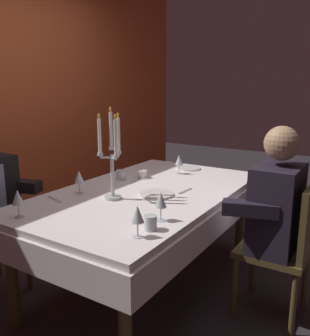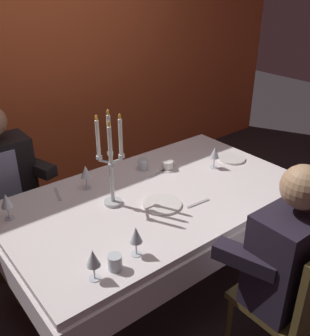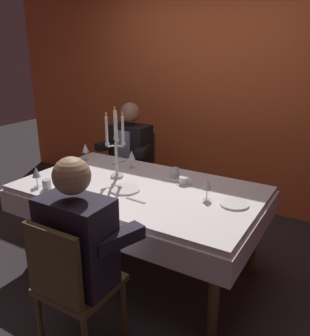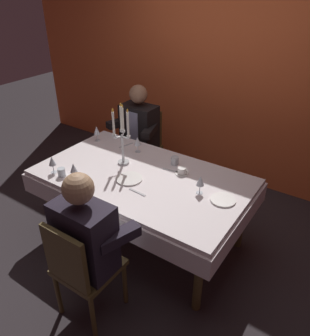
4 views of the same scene
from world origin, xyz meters
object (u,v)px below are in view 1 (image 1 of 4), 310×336
at_px(dinner_plate_0, 189,168).
at_px(wine_glass_0, 79,177).
at_px(wine_glass_2, 137,215).
at_px(seated_diner_1, 278,207).
at_px(wine_glass_3, 18,198).
at_px(candelabra, 112,159).
at_px(dining_table, 146,206).
at_px(dinner_plate_1, 156,194).
at_px(wine_glass_4, 161,201).
at_px(water_tumbler_1, 150,223).
at_px(coffee_cup_0, 142,175).
at_px(water_tumbler_0, 121,175).
at_px(wine_glass_1, 179,161).

distance_m(dinner_plate_0, wine_glass_0, 1.12).
xyz_separation_m(wine_glass_2, seated_diner_1, (0.85, -0.47, -0.12)).
bearing_deg(wine_glass_0, wine_glass_3, -176.53).
bearing_deg(candelabra, dining_table, -15.52).
distance_m(dinner_plate_1, wine_glass_0, 0.54).
relative_size(dinner_plate_1, wine_glass_0, 1.44).
bearing_deg(seated_diner_1, wine_glass_3, 129.28).
distance_m(wine_glass_3, wine_glass_4, 0.81).
xyz_separation_m(candelabra, dinner_plate_1, (0.22, -0.20, -0.26)).
height_order(candelabra, water_tumbler_1, candelabra).
xyz_separation_m(wine_glass_0, coffee_cup_0, (0.59, -0.12, -0.09)).
bearing_deg(coffee_cup_0, wine_glass_4, -139.72).
bearing_deg(dinner_plate_1, dinner_plate_0, 11.71).
distance_m(dinner_plate_1, water_tumbler_0, 0.50).
height_order(wine_glass_2, coffee_cup_0, wine_glass_2).
height_order(wine_glass_1, seated_diner_1, seated_diner_1).
bearing_deg(dinner_plate_0, seated_diner_1, -123.46).
height_order(dinner_plate_1, water_tumbler_0, water_tumbler_0).
bearing_deg(wine_glass_0, water_tumbler_1, -110.06).
height_order(dinner_plate_1, coffee_cup_0, coffee_cup_0).
bearing_deg(dining_table, coffee_cup_0, 37.76).
height_order(water_tumbler_1, seated_diner_1, seated_diner_1).
bearing_deg(coffee_cup_0, seated_diner_1, -96.92).
distance_m(candelabra, water_tumbler_0, 0.54).
bearing_deg(candelabra, seated_diner_1, -66.08).
bearing_deg(water_tumbler_1, seated_diner_1, -32.47).
bearing_deg(dinner_plate_1, dining_table, 67.78).
height_order(wine_glass_3, coffee_cup_0, wine_glass_3).
distance_m(wine_glass_2, water_tumbler_0, 1.12).
relative_size(candelabra, wine_glass_2, 3.67).
relative_size(dining_table, wine_glass_0, 11.83).
bearing_deg(dinner_plate_1, candelabra, 138.31).
height_order(dinner_plate_0, wine_glass_2, wine_glass_2).
distance_m(wine_glass_0, water_tumbler_1, 0.82).
relative_size(candelabra, wine_glass_1, 3.67).
xyz_separation_m(wine_glass_1, wine_glass_2, (-1.26, -0.45, 0.00)).
height_order(candelabra, water_tumbler_0, candelabra).
distance_m(dinner_plate_1, seated_diner_1, 0.79).
bearing_deg(candelabra, wine_glass_1, -2.79).
distance_m(dinner_plate_0, seated_diner_1, 1.12).
distance_m(wine_glass_1, wine_glass_4, 1.09).
xyz_separation_m(dinner_plate_1, seated_diner_1, (0.20, -0.76, -0.01)).
height_order(candelabra, wine_glass_3, candelabra).
bearing_deg(wine_glass_4, seated_diner_1, -39.55).
relative_size(dinner_plate_0, wine_glass_1, 1.25).
distance_m(dining_table, wine_glass_1, 0.61).
bearing_deg(coffee_cup_0, dining_table, -142.24).
xyz_separation_m(wine_glass_2, coffee_cup_0, (0.98, 0.64, -0.09)).
bearing_deg(dinner_plate_0, wine_glass_3, 170.53).
xyz_separation_m(dinner_plate_0, water_tumbler_0, (-0.62, 0.28, 0.03)).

